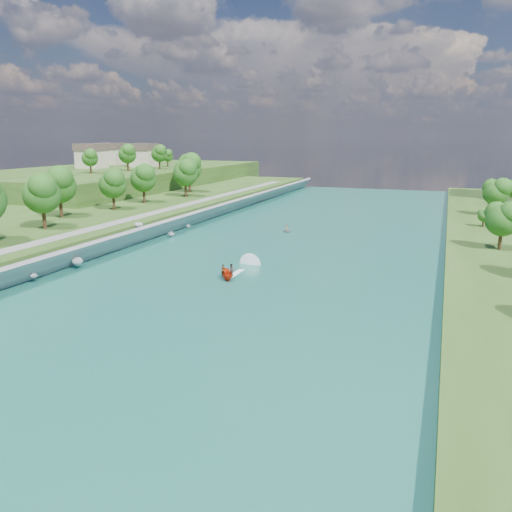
% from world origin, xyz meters
% --- Properties ---
extents(ground, '(260.00, 260.00, 0.00)m').
position_xyz_m(ground, '(0.00, 0.00, 0.00)').
color(ground, '#2D5119').
rests_on(ground, ground).
extents(river_water, '(55.00, 240.00, 0.10)m').
position_xyz_m(river_water, '(0.00, 20.00, 0.05)').
color(river_water, '#175A52').
rests_on(river_water, ground).
extents(berm_west, '(45.00, 240.00, 3.50)m').
position_xyz_m(berm_west, '(-50.00, 20.00, 1.75)').
color(berm_west, '#2D5119').
rests_on(berm_west, ground).
extents(ridge_west, '(60.00, 120.00, 9.00)m').
position_xyz_m(ridge_west, '(-82.50, 95.00, 4.50)').
color(ridge_west, '#2D5119').
rests_on(ridge_west, ground).
extents(riprap_bank, '(4.27, 236.00, 4.50)m').
position_xyz_m(riprap_bank, '(-25.84, 19.31, 1.79)').
color(riprap_bank, slate).
rests_on(riprap_bank, ground).
extents(riverside_path, '(3.00, 200.00, 0.10)m').
position_xyz_m(riverside_path, '(-32.50, 20.00, 3.55)').
color(riverside_path, gray).
rests_on(riverside_path, berm_west).
extents(ridge_houses, '(29.50, 29.50, 8.40)m').
position_xyz_m(ridge_houses, '(-88.67, 100.00, 13.31)').
color(ridge_houses, beige).
rests_on(ridge_houses, ridge_west).
extents(trees_west, '(17.84, 149.23, 13.63)m').
position_xyz_m(trees_west, '(-42.11, 11.11, 9.52)').
color(trees_west, '#1D4913').
rests_on(trees_west, berm_west).
extents(trees_ridge, '(13.50, 43.68, 10.00)m').
position_xyz_m(trees_ridge, '(-69.30, 84.64, 13.59)').
color(trees_ridge, '#1D4913').
rests_on(trees_ridge, ridge_west).
extents(motorboat, '(3.60, 18.74, 2.18)m').
position_xyz_m(motorboat, '(-1.23, 6.77, 0.73)').
color(motorboat, red).
rests_on(motorboat, river_water).
extents(raft, '(3.28, 3.65, 1.48)m').
position_xyz_m(raft, '(-4.22, 42.63, 0.45)').
color(raft, '#94969C').
rests_on(raft, river_water).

